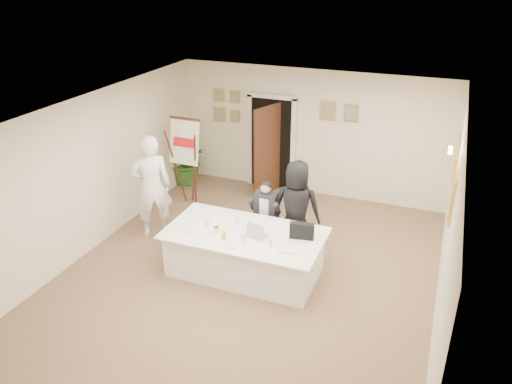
{
  "coord_description": "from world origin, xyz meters",
  "views": [
    {
      "loc": [
        2.73,
        -6.64,
        4.84
      ],
      "look_at": [
        -0.14,
        0.6,
        1.21
      ],
      "focal_mm": 35.0,
      "sensor_mm": 36.0,
      "label": 1
    }
  ],
  "objects_px": {
    "laptop": "(258,227)",
    "conference_table": "(245,252)",
    "steel_jug": "(217,230)",
    "potted_palm": "(187,160)",
    "seated_man": "(265,215)",
    "standing_woman": "(296,208)",
    "standing_man": "(152,187)",
    "laptop_bag": "(302,231)",
    "oj_glass": "(224,236)",
    "flip_chart": "(188,166)",
    "paper_stack": "(287,250)"
  },
  "relations": [
    {
      "from": "laptop",
      "to": "conference_table",
      "type": "bearing_deg",
      "value": -162.36
    },
    {
      "from": "seated_man",
      "to": "flip_chart",
      "type": "bearing_deg",
      "value": 147.64
    },
    {
      "from": "conference_table",
      "to": "laptop_bag",
      "type": "height_order",
      "value": "laptop_bag"
    },
    {
      "from": "laptop",
      "to": "paper_stack",
      "type": "xyz_separation_m",
      "value": [
        0.59,
        -0.28,
        -0.12
      ]
    },
    {
      "from": "standing_woman",
      "to": "oj_glass",
      "type": "relative_size",
      "value": 13.49
    },
    {
      "from": "seated_man",
      "to": "standing_woman",
      "type": "relative_size",
      "value": 0.75
    },
    {
      "from": "standing_man",
      "to": "standing_woman",
      "type": "relative_size",
      "value": 1.15
    },
    {
      "from": "standing_man",
      "to": "oj_glass",
      "type": "relative_size",
      "value": 15.54
    },
    {
      "from": "laptop",
      "to": "steel_jug",
      "type": "bearing_deg",
      "value": -147.99
    },
    {
      "from": "flip_chart",
      "to": "laptop_bag",
      "type": "distance_m",
      "value": 3.61
    },
    {
      "from": "conference_table",
      "to": "paper_stack",
      "type": "xyz_separation_m",
      "value": [
        0.82,
        -0.27,
        0.4
      ]
    },
    {
      "from": "conference_table",
      "to": "paper_stack",
      "type": "height_order",
      "value": "paper_stack"
    },
    {
      "from": "flip_chart",
      "to": "paper_stack",
      "type": "relative_size",
      "value": 6.69
    },
    {
      "from": "laptop_bag",
      "to": "paper_stack",
      "type": "xyz_separation_m",
      "value": [
        -0.11,
        -0.44,
        -0.12
      ]
    },
    {
      "from": "flip_chart",
      "to": "potted_palm",
      "type": "height_order",
      "value": "flip_chart"
    },
    {
      "from": "standing_woman",
      "to": "seated_man",
      "type": "bearing_deg",
      "value": -3.34
    },
    {
      "from": "standing_woman",
      "to": "laptop",
      "type": "distance_m",
      "value": 1.02
    },
    {
      "from": "laptop",
      "to": "oj_glass",
      "type": "bearing_deg",
      "value": -128.25
    },
    {
      "from": "seated_man",
      "to": "laptop_bag",
      "type": "height_order",
      "value": "seated_man"
    },
    {
      "from": "laptop",
      "to": "paper_stack",
      "type": "bearing_deg",
      "value": -9.62
    },
    {
      "from": "seated_man",
      "to": "oj_glass",
      "type": "distance_m",
      "value": 1.29
    },
    {
      "from": "standing_man",
      "to": "standing_woman",
      "type": "bearing_deg",
      "value": 149.64
    },
    {
      "from": "conference_table",
      "to": "seated_man",
      "type": "relative_size",
      "value": 1.99
    },
    {
      "from": "laptop",
      "to": "laptop_bag",
      "type": "height_order",
      "value": "laptop"
    },
    {
      "from": "flip_chart",
      "to": "laptop",
      "type": "bearing_deg",
      "value": -40.47
    },
    {
      "from": "steel_jug",
      "to": "flip_chart",
      "type": "bearing_deg",
      "value": 127.97
    },
    {
      "from": "flip_chart",
      "to": "oj_glass",
      "type": "distance_m",
      "value": 3.05
    },
    {
      "from": "laptop_bag",
      "to": "steel_jug",
      "type": "height_order",
      "value": "laptop_bag"
    },
    {
      "from": "laptop_bag",
      "to": "steel_jug",
      "type": "distance_m",
      "value": 1.39
    },
    {
      "from": "potted_palm",
      "to": "laptop",
      "type": "xyz_separation_m",
      "value": [
        2.95,
        -2.98,
        0.32
      ]
    },
    {
      "from": "seated_man",
      "to": "laptop_bag",
      "type": "distance_m",
      "value": 1.22
    },
    {
      "from": "flip_chart",
      "to": "laptop",
      "type": "relative_size",
      "value": 5.29
    },
    {
      "from": "potted_palm",
      "to": "laptop_bag",
      "type": "bearing_deg",
      "value": -37.69
    },
    {
      "from": "conference_table",
      "to": "flip_chart",
      "type": "height_order",
      "value": "flip_chart"
    },
    {
      "from": "standing_man",
      "to": "paper_stack",
      "type": "distance_m",
      "value": 3.07
    },
    {
      "from": "paper_stack",
      "to": "oj_glass",
      "type": "relative_size",
      "value": 2.19
    },
    {
      "from": "potted_palm",
      "to": "seated_man",
      "type": "bearing_deg",
      "value": -36.91
    },
    {
      "from": "laptop",
      "to": "steel_jug",
      "type": "relative_size",
      "value": 3.26
    },
    {
      "from": "potted_palm",
      "to": "paper_stack",
      "type": "xyz_separation_m",
      "value": [
        3.54,
        -3.26,
        0.2
      ]
    },
    {
      "from": "potted_palm",
      "to": "oj_glass",
      "type": "distance_m",
      "value": 4.15
    },
    {
      "from": "steel_jug",
      "to": "potted_palm",
      "type": "bearing_deg",
      "value": 125.99
    },
    {
      "from": "flip_chart",
      "to": "conference_table",
      "type": "bearing_deg",
      "value": -43.46
    },
    {
      "from": "standing_man",
      "to": "laptop",
      "type": "xyz_separation_m",
      "value": [
        2.35,
        -0.56,
        -0.1
      ]
    },
    {
      "from": "conference_table",
      "to": "steel_jug",
      "type": "distance_m",
      "value": 0.63
    },
    {
      "from": "potted_palm",
      "to": "steel_jug",
      "type": "distance_m",
      "value": 3.92
    },
    {
      "from": "laptop",
      "to": "seated_man",
      "type": "bearing_deg",
      "value": 119.09
    },
    {
      "from": "conference_table",
      "to": "potted_palm",
      "type": "height_order",
      "value": "potted_palm"
    },
    {
      "from": "laptop",
      "to": "standing_man",
      "type": "bearing_deg",
      "value": -177.69
    },
    {
      "from": "standing_man",
      "to": "laptop_bag",
      "type": "distance_m",
      "value": 3.07
    },
    {
      "from": "conference_table",
      "to": "oj_glass",
      "type": "xyz_separation_m",
      "value": [
        -0.22,
        -0.32,
        0.45
      ]
    }
  ]
}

